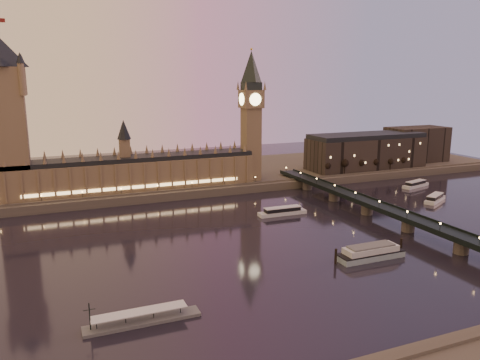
% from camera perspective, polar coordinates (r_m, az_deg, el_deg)
% --- Properties ---
extents(ground, '(700.00, 700.00, 0.00)m').
position_cam_1_polar(ground, '(256.14, 1.15, -7.49)').
color(ground, black).
rests_on(ground, ground).
extents(far_embankment, '(560.00, 130.00, 6.00)m').
position_cam_1_polar(far_embankment, '(414.66, -4.17, 0.57)').
color(far_embankment, '#423D35').
rests_on(far_embankment, ground).
extents(palace_of_westminster, '(180.00, 26.62, 52.00)m').
position_cam_1_polar(palace_of_westminster, '(352.54, -12.81, 1.33)').
color(palace_of_westminster, brown).
rests_on(palace_of_westminster, ground).
extents(victoria_tower, '(31.68, 31.68, 118.00)m').
position_cam_1_polar(victoria_tower, '(343.34, -26.52, 7.50)').
color(victoria_tower, brown).
rests_on(victoria_tower, ground).
extents(big_ben, '(17.68, 17.68, 104.00)m').
position_cam_1_polar(big_ben, '(374.35, 1.37, 8.76)').
color(big_ben, brown).
rests_on(big_ben, ground).
extents(westminster_bridge, '(13.20, 260.00, 15.30)m').
position_cam_1_polar(westminster_bridge, '(301.35, 17.38, -3.93)').
color(westminster_bridge, black).
rests_on(westminster_bridge, ground).
extents(city_block, '(155.00, 45.00, 34.00)m').
position_cam_1_polar(city_block, '(461.52, 17.08, 3.67)').
color(city_block, black).
rests_on(city_block, ground).
extents(bare_tree_0, '(5.96, 5.96, 12.11)m').
position_cam_1_polar(bare_tree_0, '(401.36, 10.74, 1.75)').
color(bare_tree_0, black).
rests_on(bare_tree_0, ground).
extents(bare_tree_1, '(5.96, 5.96, 12.11)m').
position_cam_1_polar(bare_tree_1, '(410.17, 12.61, 1.89)').
color(bare_tree_1, black).
rests_on(bare_tree_1, ground).
extents(bare_tree_2, '(5.96, 5.96, 12.11)m').
position_cam_1_polar(bare_tree_2, '(419.39, 14.39, 2.02)').
color(bare_tree_2, black).
rests_on(bare_tree_2, ground).
extents(bare_tree_3, '(5.96, 5.96, 12.11)m').
position_cam_1_polar(bare_tree_3, '(429.01, 16.09, 2.15)').
color(bare_tree_3, black).
rests_on(bare_tree_3, ground).
extents(bare_tree_4, '(5.96, 5.96, 12.11)m').
position_cam_1_polar(bare_tree_4, '(438.99, 17.72, 2.26)').
color(bare_tree_4, black).
rests_on(bare_tree_4, ground).
extents(bare_tree_5, '(5.96, 5.96, 12.11)m').
position_cam_1_polar(bare_tree_5, '(449.30, 19.27, 2.38)').
color(bare_tree_5, black).
rests_on(bare_tree_5, ground).
extents(cruise_boat_a, '(32.52, 7.84, 5.18)m').
position_cam_1_polar(cruise_boat_a, '(305.46, 5.18, -3.82)').
color(cruise_boat_a, silver).
rests_on(cruise_boat_a, ground).
extents(cruise_boat_b, '(28.71, 14.13, 5.14)m').
position_cam_1_polar(cruise_boat_b, '(408.17, 20.63, -0.48)').
color(cruise_boat_b, silver).
rests_on(cruise_boat_b, ground).
extents(cruise_boat_c, '(26.38, 18.55, 5.23)m').
position_cam_1_polar(cruise_boat_c, '(365.15, 22.68, -2.07)').
color(cruise_boat_c, silver).
rests_on(cruise_boat_c, ground).
extents(moored_barge, '(40.37, 9.87, 7.40)m').
position_cam_1_polar(moored_barge, '(240.57, 15.64, -8.50)').
color(moored_barge, '#849DA8').
rests_on(moored_barge, ground).
extents(pontoon_pier, '(42.09, 7.01, 11.22)m').
position_cam_1_polar(pontoon_pier, '(179.69, -11.85, -16.33)').
color(pontoon_pier, '#595B5E').
rests_on(pontoon_pier, ground).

